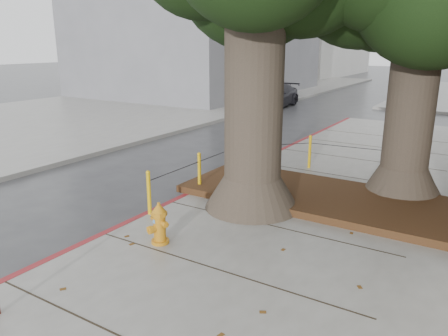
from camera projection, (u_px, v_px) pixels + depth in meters
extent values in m
plane|color=#28282B|center=(189.00, 269.00, 7.20)|extent=(140.00, 140.00, 0.00)
cube|color=slate|center=(86.00, 114.00, 22.47)|extent=(14.00, 60.00, 0.15)
cube|color=maroon|center=(184.00, 198.00, 10.23)|extent=(0.14, 26.00, 0.16)
cube|color=black|center=(324.00, 197.00, 9.85)|extent=(6.40, 2.60, 0.16)
cube|color=slate|center=(202.00, 8.00, 31.12)|extent=(12.00, 16.00, 12.00)
cube|color=silver|center=(301.00, 8.00, 50.46)|extent=(12.00, 18.00, 15.00)
cone|color=#4C3F33|center=(252.00, 191.00, 9.41)|extent=(2.04, 2.04, 0.70)
cylinder|color=#4C3F33|center=(254.00, 97.00, 8.85)|extent=(1.20, 1.20, 4.22)
cone|color=#4C3F33|center=(402.00, 181.00, 10.12)|extent=(1.77, 1.77, 0.70)
cylinder|color=#4C3F33|center=(411.00, 102.00, 9.62)|extent=(1.04, 1.04, 3.84)
cylinder|color=#E6B00C|center=(149.00, 194.00, 8.98)|extent=(0.08, 0.08, 0.90)
sphere|color=#E6B00C|center=(148.00, 173.00, 8.86)|extent=(0.09, 0.09, 0.09)
cylinder|color=#E6B00C|center=(199.00, 172.00, 10.45)|extent=(0.08, 0.08, 0.90)
sphere|color=#E6B00C|center=(199.00, 154.00, 10.32)|extent=(0.09, 0.09, 0.09)
cylinder|color=#E6B00C|center=(237.00, 156.00, 11.91)|extent=(0.08, 0.08, 0.90)
sphere|color=#E6B00C|center=(238.00, 140.00, 11.79)|extent=(0.09, 0.09, 0.09)
cylinder|color=#E6B00C|center=(310.00, 152.00, 12.37)|extent=(0.08, 0.08, 0.90)
sphere|color=#E6B00C|center=(311.00, 137.00, 12.24)|extent=(0.09, 0.09, 0.09)
cylinder|color=#E6B00C|center=(392.00, 161.00, 11.41)|extent=(0.08, 0.08, 0.90)
sphere|color=#E6B00C|center=(394.00, 145.00, 11.28)|extent=(0.09, 0.09, 0.09)
cylinder|color=black|center=(176.00, 171.00, 9.64)|extent=(0.02, 1.80, 0.02)
cylinder|color=black|center=(220.00, 154.00, 11.10)|extent=(0.02, 1.80, 0.02)
cylinder|color=black|center=(275.00, 145.00, 12.06)|extent=(1.51, 1.51, 0.02)
cylinder|color=black|center=(350.00, 147.00, 11.81)|extent=(2.20, 0.22, 0.02)
cylinder|color=orange|center=(160.00, 241.00, 7.78)|extent=(0.40, 0.40, 0.06)
cylinder|color=orange|center=(160.00, 227.00, 7.71)|extent=(0.28, 0.28, 0.50)
cylinder|color=orange|center=(159.00, 214.00, 7.64)|extent=(0.37, 0.37, 0.07)
cone|color=orange|center=(159.00, 209.00, 7.61)|extent=(0.34, 0.34, 0.14)
cylinder|color=orange|center=(159.00, 204.00, 7.59)|extent=(0.07, 0.07, 0.05)
cylinder|color=orange|center=(156.00, 219.00, 7.77)|extent=(0.16, 0.13, 0.09)
cylinder|color=orange|center=(163.00, 223.00, 7.58)|extent=(0.16, 0.13, 0.09)
cylinder|color=orange|center=(154.00, 229.00, 7.64)|extent=(0.17, 0.17, 0.13)
cube|color=#5999D8|center=(154.00, 222.00, 7.60)|extent=(0.07, 0.03, 0.07)
imported|color=black|center=(274.00, 96.00, 25.16)|extent=(2.05, 4.53, 1.29)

